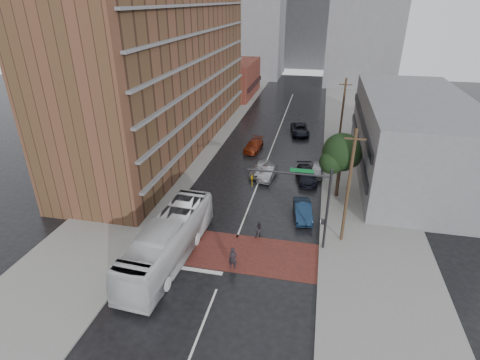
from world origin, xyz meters
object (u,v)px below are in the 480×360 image
at_px(car_travel_c, 254,146).
at_px(car_parked_near, 303,211).
at_px(car_parked_far, 317,170).
at_px(transit_bus, 168,241).
at_px(car_travel_a, 260,169).
at_px(pedestrian_a, 233,259).
at_px(pedestrian_b, 259,230).
at_px(suv_travel, 300,129).
at_px(car_travel_b, 268,173).
at_px(car_parked_mid, 306,175).

bearing_deg(car_travel_c, car_parked_near, -58.72).
relative_size(car_parked_near, car_parked_far, 1.14).
height_order(transit_bus, car_travel_a, transit_bus).
bearing_deg(car_parked_near, pedestrian_a, -127.37).
relative_size(pedestrian_b, car_travel_c, 0.32).
distance_m(car_travel_a, car_parked_near, 10.24).
height_order(pedestrian_a, car_parked_near, pedestrian_a).
distance_m(car_travel_a, car_travel_c, 7.76).
distance_m(car_travel_a, car_parked_far, 6.57).
height_order(pedestrian_a, car_parked_far, pedestrian_a).
xyz_separation_m(pedestrian_a, suv_travel, (2.73, 32.83, -0.17)).
distance_m(car_travel_c, car_parked_far, 10.69).
bearing_deg(pedestrian_b, suv_travel, 67.72).
height_order(transit_bus, car_travel_b, transit_bus).
height_order(transit_bus, pedestrian_a, transit_bus).
xyz_separation_m(pedestrian_a, car_travel_b, (0.22, 16.40, -0.24)).
bearing_deg(car_travel_a, suv_travel, 86.12).
xyz_separation_m(car_travel_b, car_parked_near, (4.47, -7.75, 0.03)).
bearing_deg(car_parked_mid, car_travel_b, 172.66).
xyz_separation_m(car_travel_c, car_parked_mid, (7.53, -8.07, 0.04)).
distance_m(transit_bus, pedestrian_b, 7.87).
xyz_separation_m(car_travel_a, car_travel_b, (1.01, -0.89, -0.04)).
distance_m(car_parked_near, car_parked_mid, 8.02).
bearing_deg(pedestrian_a, car_parked_near, 59.38).
distance_m(transit_bus, suv_travel, 33.71).
bearing_deg(car_parked_far, suv_travel, 104.71).
bearing_deg(pedestrian_b, car_parked_near, 31.23).
relative_size(pedestrian_a, car_travel_a, 0.44).
relative_size(pedestrian_a, car_parked_near, 0.42).
xyz_separation_m(car_travel_c, suv_travel, (5.67, 8.09, 0.08)).
height_order(transit_bus, car_parked_mid, transit_bus).
height_order(pedestrian_b, car_parked_near, pedestrian_b).
xyz_separation_m(pedestrian_b, car_travel_a, (-2.07, 12.80, -0.03)).
distance_m(car_parked_mid, car_parked_far, 2.09).
xyz_separation_m(transit_bus, car_parked_near, (9.85, 8.58, -1.01)).
bearing_deg(car_parked_far, car_travel_a, -166.82).
distance_m(pedestrian_a, car_travel_b, 16.41).
distance_m(transit_bus, car_travel_b, 17.23).
xyz_separation_m(car_parked_mid, car_parked_far, (1.10, 1.78, -0.06)).
relative_size(car_travel_a, car_travel_c, 0.91).
height_order(transit_bus, pedestrian_b, transit_bus).
distance_m(transit_bus, car_travel_a, 17.80).
bearing_deg(car_travel_a, transit_bus, -95.38).
bearing_deg(car_parked_mid, car_parked_near, -100.08).
relative_size(car_travel_c, car_parked_mid, 0.94).
xyz_separation_m(car_travel_a, car_parked_far, (6.47, 1.15, -0.07)).
xyz_separation_m(transit_bus, car_parked_far, (10.84, 18.38, -1.08)).
relative_size(transit_bus, car_travel_b, 2.99).
distance_m(pedestrian_b, car_parked_mid, 12.61).
bearing_deg(car_travel_a, car_parked_mid, 2.22).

